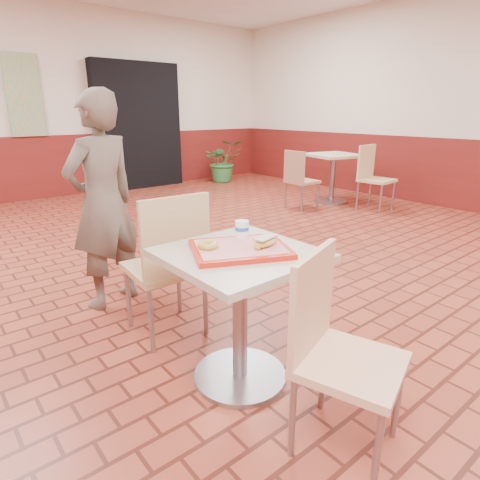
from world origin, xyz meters
TOP-DOWN VIEW (x-y plane):
  - room_shell at (0.00, 0.00)m, footprint 8.01×10.01m
  - wainscot_band at (0.00, 0.00)m, footprint 8.00×10.00m
  - corridor_doorway at (1.20, 4.88)m, footprint 1.60×0.22m
  - promo_poster at (-0.60, 4.94)m, footprint 0.50×0.03m
  - main_table at (-0.97, -0.69)m, footprint 0.69×0.69m
  - chair_main_front at (-0.94, -1.26)m, footprint 0.50×0.50m
  - chair_main_back at (-1.03, -0.07)m, footprint 0.46×0.46m
  - customer at (-1.14, 0.64)m, footprint 0.64×0.51m
  - serving_tray at (-0.97, -0.69)m, footprint 0.46×0.36m
  - ring_donut at (-1.10, -0.61)m, footprint 0.12×0.12m
  - long_john_donut at (-0.87, -0.76)m, footprint 0.17×0.11m
  - paper_cup at (-0.87, -0.58)m, footprint 0.07×0.07m
  - second_table at (2.93, 1.81)m, footprint 0.71×0.71m
  - chair_second_left at (2.16, 1.81)m, footprint 0.40×0.40m
  - chair_second_front at (2.98, 1.14)m, footprint 0.46×0.46m
  - potted_plant at (2.75, 4.40)m, footprint 0.95×0.89m

SIDE VIEW (x-z plane):
  - potted_plant at x=2.75m, z-range 0.00..0.83m
  - chair_second_left at x=2.16m, z-range 0.05..0.90m
  - chair_main_front at x=-0.94m, z-range 0.05..0.91m
  - main_table at x=-0.97m, z-range 0.13..0.86m
  - wainscot_band at x=0.00m, z-range 0.00..1.00m
  - second_table at x=2.93m, z-range 0.13..0.88m
  - chair_second_front at x=2.98m, z-range 0.05..0.97m
  - chair_main_back at x=-1.03m, z-range 0.05..0.99m
  - serving_tray at x=-0.97m, z-range 0.73..0.76m
  - customer at x=-1.14m, z-range 0.00..1.53m
  - ring_donut at x=-1.10m, z-range 0.76..0.79m
  - long_john_donut at x=-0.87m, z-range 0.76..0.81m
  - paper_cup at x=-0.87m, z-range 0.76..0.85m
  - corridor_doorway at x=1.20m, z-range 0.00..2.20m
  - room_shell at x=0.00m, z-range 0.00..3.00m
  - promo_poster at x=-0.60m, z-range 1.00..2.20m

